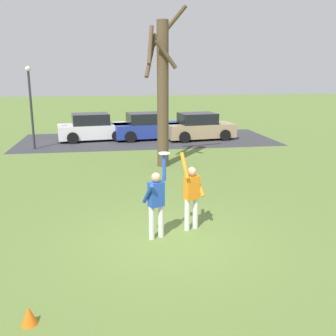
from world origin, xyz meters
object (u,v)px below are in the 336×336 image
Objects in this scene: frisbee_disc at (164,153)px; parked_car_blue at (147,127)px; lamppost_by_lot at (31,100)px; field_cone_orange at (29,315)px; person_defender at (192,193)px; parked_car_white at (93,128)px; parked_car_tan at (199,127)px; person_catcher at (156,200)px; bare_tree_tall at (162,89)px.

frisbee_disc is 14.42m from parked_car_blue.
lamppost_by_lot is at bearing -168.27° from parked_car_blue.
person_defender is at bearing 45.11° from field_cone_orange.
lamppost_by_lot is (-6.24, -2.22, 1.86)m from parked_car_blue.
lamppost_by_lot reaches higher than field_cone_orange.
lamppost_by_lot is (-2.99, -2.33, 1.86)m from parked_car_white.
parked_car_blue and parked_car_tan have the same top height.
field_cone_orange is (-2.44, -3.00, -0.82)m from person_catcher.
parked_car_blue is at bearing 85.74° from frisbee_disc.
bare_tree_tall is at bearing -115.06° from person_defender.
parked_car_white is 4.22m from lamppost_by_lot.
parked_car_white is 1.00× the size of parked_car_tan.
parked_car_white is (-1.98, 14.51, -0.25)m from person_catcher.
person_catcher is at bearing 50.91° from field_cone_orange.
bare_tree_tall is at bearing -123.90° from parked_car_tan.
person_defender is (0.96, 0.41, -0.00)m from person_catcher.
lamppost_by_lot reaches higher than parked_car_white.
person_catcher is 14.50m from parked_car_tan.
parked_car_white is (-2.19, 14.42, -1.37)m from frisbee_disc.
parked_car_white is 1.01× the size of lamppost_by_lot.
parked_car_tan is (4.13, 13.75, -1.37)m from frisbee_disc.
field_cone_orange is at bearing -109.25° from bare_tree_tall.
field_cone_orange is at bearing -99.30° from parked_car_white.
person_defender is 0.47× the size of parked_car_white.
frisbee_disc is 0.06× the size of parked_car_white.
parked_car_blue is 3.12m from parked_car_tan.
person_catcher is 14.46m from parked_car_blue.
frisbee_disc is at bearing -102.08° from parked_car_blue.
parked_car_white is at bearing 74.74° from person_catcher.
person_defender is 6.39× the size of field_cone_orange.
frisbee_disc reaches higher than field_cone_orange.
parked_car_blue is at bearing -114.34° from person_defender.
person_catcher is at bearing -102.87° from parked_car_blue.
parked_car_white is (-2.94, 14.11, -0.25)m from person_defender.
parked_car_tan is 18.16m from field_cone_orange.
person_catcher is 13.26m from lamppost_by_lot.
frisbee_disc is at bearing 0.00° from person_catcher.
parked_car_blue reaches higher than field_cone_orange.
bare_tree_tall reaches higher than frisbee_disc.
frisbee_disc is at bearing 49.43° from field_cone_orange.
parked_car_white is at bearing 88.51° from field_cone_orange.
field_cone_orange is at bearing -80.54° from lamppost_by_lot.
person_catcher is at bearing 0.00° from person_defender.
bare_tree_tall reaches higher than lamppost_by_lot.
lamppost_by_lot is (-5.18, 12.10, 0.49)m from frisbee_disc.
parked_car_blue is at bearing 161.68° from parked_car_tan.
person_catcher is 3.95m from field_cone_orange.
person_defender is at bearing -99.11° from parked_car_blue.
field_cone_orange is (-3.71, -17.41, -0.57)m from parked_car_blue.
person_catcher is 0.31× the size of bare_tree_tall.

